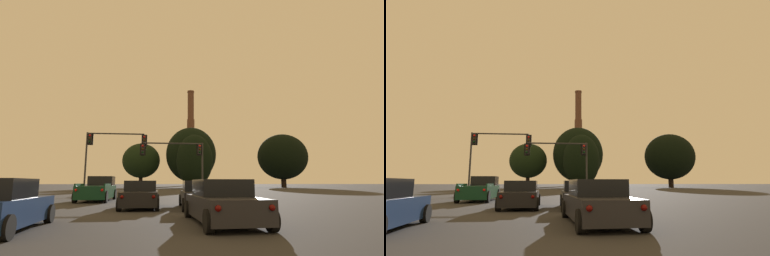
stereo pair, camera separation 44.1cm
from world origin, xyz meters
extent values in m
cube|color=#0F3823|center=(-3.41, 21.31, 0.66)|extent=(2.05, 5.42, 0.88)
cube|color=black|center=(-3.42, 23.06, 1.46)|extent=(1.86, 1.82, 0.72)
cube|color=#0F3823|center=(-4.34, 19.91, 1.18)|extent=(0.12, 2.43, 0.16)
cube|color=#0F3823|center=(-2.46, 19.93, 1.18)|extent=(0.12, 2.43, 0.16)
cylinder|color=black|center=(-4.41, 23.50, 0.40)|extent=(0.23, 0.80, 0.80)
cylinder|color=black|center=(-2.45, 23.51, 0.40)|extent=(0.23, 0.80, 0.80)
cylinder|color=black|center=(-4.37, 19.10, 0.40)|extent=(0.23, 0.80, 0.80)
cylinder|color=black|center=(-2.41, 19.11, 0.40)|extent=(0.23, 0.80, 0.80)
sphere|color=red|center=(-4.21, 18.58, 0.85)|extent=(0.17, 0.17, 0.17)
sphere|color=red|center=(-2.57, 18.59, 0.85)|extent=(0.17, 0.17, 0.17)
cube|color=navy|center=(-3.34, 7.52, 0.53)|extent=(1.92, 4.08, 0.72)
cylinder|color=black|center=(-2.58, 9.19, 0.30)|extent=(0.25, 0.61, 0.60)
cylinder|color=black|center=(-2.42, 5.94, 0.30)|extent=(0.25, 0.61, 0.60)
cube|color=black|center=(3.19, 14.35, 0.53)|extent=(1.94, 4.65, 0.70)
cube|color=black|center=(3.20, 14.58, 1.15)|extent=(1.69, 2.25, 0.55)
cylinder|color=black|center=(2.37, 16.28, 0.32)|extent=(0.24, 0.65, 0.64)
cylinder|color=black|center=(4.13, 16.22, 0.32)|extent=(0.24, 0.65, 0.64)
cylinder|color=black|center=(2.25, 12.48, 0.32)|extent=(0.24, 0.65, 0.64)
cylinder|color=black|center=(4.01, 12.42, 0.32)|extent=(0.24, 0.65, 0.64)
sphere|color=red|center=(2.40, 12.05, 0.68)|extent=(0.17, 0.17, 0.17)
sphere|color=red|center=(3.84, 12.01, 0.68)|extent=(0.17, 0.17, 0.17)
cube|color=#232328|center=(3.17, 8.34, 0.53)|extent=(2.01, 4.68, 0.70)
cube|color=black|center=(3.16, 8.57, 1.15)|extent=(1.72, 2.27, 0.55)
cylinder|color=black|center=(2.20, 10.20, 0.32)|extent=(0.25, 0.65, 0.64)
cylinder|color=black|center=(3.96, 10.28, 0.32)|extent=(0.25, 0.65, 0.64)
cylinder|color=black|center=(2.38, 6.40, 0.32)|extent=(0.25, 0.65, 0.64)
cylinder|color=black|center=(4.13, 6.49, 0.32)|extent=(0.25, 0.65, 0.64)
sphere|color=#500705|center=(2.56, 5.99, 0.68)|extent=(0.17, 0.17, 0.17)
sphere|color=#500705|center=(3.99, 6.06, 0.68)|extent=(0.17, 0.17, 0.17)
cube|color=black|center=(0.12, 14.89, 0.53)|extent=(1.80, 4.60, 0.70)
cube|color=black|center=(0.12, 15.12, 1.15)|extent=(1.62, 2.20, 0.55)
cylinder|color=black|center=(-0.77, 16.79, 0.32)|extent=(0.22, 0.64, 0.64)
cylinder|color=black|center=(0.99, 16.79, 0.32)|extent=(0.22, 0.64, 0.64)
cylinder|color=black|center=(-0.76, 12.99, 0.32)|extent=(0.22, 0.64, 0.64)
cylinder|color=black|center=(1.00, 12.99, 0.32)|extent=(0.22, 0.64, 0.64)
sphere|color=#500705|center=(-0.60, 12.57, 0.68)|extent=(0.17, 0.17, 0.17)
sphere|color=#500705|center=(0.84, 12.57, 0.68)|extent=(0.17, 0.17, 0.17)
cylinder|color=#2D2D30|center=(-6.29, 29.57, 3.21)|extent=(0.18, 0.18, 6.41)
cylinder|color=black|center=(-6.29, 29.57, 0.05)|extent=(0.40, 0.40, 0.10)
cube|color=black|center=(-6.00, 29.57, 5.74)|extent=(0.34, 0.34, 1.04)
cube|color=black|center=(-6.00, 29.75, 5.74)|extent=(0.58, 0.03, 1.25)
sphere|color=red|center=(-6.00, 29.38, 6.06)|extent=(0.22, 0.22, 0.22)
sphere|color=#352604|center=(-6.00, 29.38, 5.74)|extent=(0.22, 0.22, 0.22)
sphere|color=black|center=(-6.00, 29.38, 5.42)|extent=(0.22, 0.22, 0.22)
cylinder|color=#2D2D30|center=(-3.40, 29.57, 6.31)|extent=(5.78, 0.14, 0.14)
sphere|color=#2D2D30|center=(-6.29, 29.57, 6.31)|extent=(0.18, 0.18, 0.18)
cube|color=black|center=(-0.51, 29.57, 5.67)|extent=(0.34, 0.34, 1.04)
cube|color=black|center=(-0.51, 29.75, 5.67)|extent=(0.58, 0.03, 1.25)
sphere|color=red|center=(-0.51, 29.38, 5.99)|extent=(0.22, 0.22, 0.22)
sphere|color=#352604|center=(-0.51, 29.38, 5.67)|extent=(0.22, 0.22, 0.22)
sphere|color=black|center=(-0.51, 29.38, 5.35)|extent=(0.22, 0.22, 0.22)
cylinder|color=#2D2D30|center=(5.46, 28.61, 2.68)|extent=(0.18, 0.18, 5.37)
cylinder|color=black|center=(5.46, 28.61, 0.05)|extent=(0.40, 0.40, 0.10)
cube|color=black|center=(5.17, 28.61, 4.70)|extent=(0.34, 0.34, 1.04)
cube|color=black|center=(5.17, 28.79, 4.70)|extent=(0.58, 0.03, 1.25)
sphere|color=red|center=(5.17, 28.42, 5.02)|extent=(0.22, 0.22, 0.22)
sphere|color=#352604|center=(5.17, 28.42, 4.70)|extent=(0.22, 0.22, 0.22)
sphere|color=black|center=(5.17, 28.42, 4.38)|extent=(0.22, 0.22, 0.22)
cylinder|color=#2D2D30|center=(2.44, 28.61, 5.27)|extent=(6.05, 0.14, 0.14)
sphere|color=#2D2D30|center=(5.46, 28.61, 5.27)|extent=(0.18, 0.18, 0.18)
cube|color=black|center=(-0.59, 28.61, 4.63)|extent=(0.34, 0.34, 1.04)
cube|color=black|center=(-0.59, 28.79, 4.63)|extent=(0.58, 0.03, 1.25)
sphere|color=red|center=(-0.59, 28.42, 4.95)|extent=(0.22, 0.22, 0.22)
sphere|color=#352604|center=(-0.59, 28.42, 4.63)|extent=(0.22, 0.22, 0.22)
sphere|color=black|center=(-0.59, 28.42, 4.31)|extent=(0.22, 0.22, 0.22)
cylinder|color=#523427|center=(16.36, 142.29, 1.40)|extent=(6.87, 6.87, 2.80)
cylinder|color=brown|center=(16.36, 142.29, 10.12)|extent=(4.29, 4.29, 14.63)
cylinder|color=brown|center=(16.36, 142.29, 24.75)|extent=(3.69, 3.69, 14.63)
cylinder|color=brown|center=(16.36, 142.29, 39.39)|extent=(3.09, 3.09, 14.63)
cylinder|color=brown|center=(16.36, 142.29, 46.36)|extent=(3.46, 3.46, 0.70)
cylinder|color=black|center=(35.42, 78.77, 1.89)|extent=(1.39, 1.39, 3.78)
ellipsoid|color=black|center=(35.42, 78.77, 8.49)|extent=(13.86, 12.48, 12.58)
cylinder|color=black|center=(10.11, 74.43, 1.01)|extent=(0.94, 0.94, 2.03)
ellipsoid|color=black|center=(10.11, 74.43, 6.98)|extent=(9.36, 8.43, 13.22)
cylinder|color=black|center=(9.81, 79.87, 1.72)|extent=(1.37, 1.37, 3.43)
ellipsoid|color=black|center=(9.81, 79.87, 8.98)|extent=(13.72, 12.35, 14.80)
cylinder|color=black|center=(-3.74, 81.39, 1.89)|extent=(1.02, 1.02, 3.77)
ellipsoid|color=black|center=(-3.74, 81.39, 7.28)|extent=(10.20, 9.18, 9.36)
camera|label=1|loc=(1.04, -1.66, 1.32)|focal=28.00mm
camera|label=2|loc=(1.48, -1.71, 1.32)|focal=28.00mm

